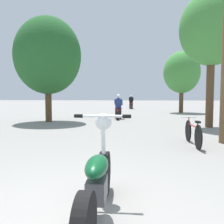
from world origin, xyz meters
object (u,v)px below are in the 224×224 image
(motorcycle_foreground, at_px, (98,179))
(motorcycle_rider_far, at_px, (131,104))
(roadside_tree_right_far, at_px, (182,73))
(roadside_tree_left, at_px, (48,56))
(bicycle_parked, at_px, (193,133))
(roadside_tree_right_near, at_px, (212,30))
(motorcycle_rider_lead, at_px, (118,109))

(motorcycle_foreground, xyz_separation_m, motorcycle_rider_far, (0.27, 21.39, 0.08))
(roadside_tree_right_far, relative_size, roadside_tree_left, 0.89)
(roadside_tree_right_far, distance_m, bicycle_parked, 12.70)
(roadside_tree_right_far, distance_m, roadside_tree_left, 10.66)
(roadside_tree_right_far, distance_m, motorcycle_foreground, 16.95)
(roadside_tree_right_near, bearing_deg, motorcycle_rider_far, 104.05)
(motorcycle_foreground, height_order, motorcycle_rider_lead, motorcycle_rider_lead)
(motorcycle_rider_far, bearing_deg, bicycle_parked, -84.23)
(roadside_tree_right_far, height_order, motorcycle_foreground, roadside_tree_right_far)
(roadside_tree_right_far, relative_size, bicycle_parked, 2.77)
(motorcycle_foreground, distance_m, motorcycle_rider_lead, 11.09)
(roadside_tree_left, distance_m, bicycle_parked, 8.43)
(motorcycle_rider_lead, distance_m, bicycle_parked, 7.49)
(roadside_tree_right_near, xyz_separation_m, motorcycle_rider_lead, (-4.08, 3.23, -3.55))
(motorcycle_foreground, relative_size, motorcycle_rider_lead, 1.00)
(roadside_tree_right_far, xyz_separation_m, motorcycle_rider_lead, (-4.58, -5.13, -2.56))
(roadside_tree_left, bearing_deg, motorcycle_rider_lead, 28.27)
(motorcycle_foreground, bearing_deg, motorcycle_rider_far, 89.28)
(roadside_tree_left, distance_m, motorcycle_rider_lead, 4.83)
(bicycle_parked, bearing_deg, motorcycle_rider_lead, 109.07)
(roadside_tree_left, height_order, bicycle_parked, roadside_tree_left)
(roadside_tree_left, distance_m, motorcycle_rider_far, 13.17)
(motorcycle_rider_far, height_order, bicycle_parked, motorcycle_rider_far)
(motorcycle_foreground, xyz_separation_m, motorcycle_rider_lead, (-0.42, 11.08, 0.11))
(roadside_tree_right_near, relative_size, motorcycle_foreground, 2.89)
(roadside_tree_right_far, bearing_deg, bicycle_parked, -99.92)
(roadside_tree_right_far, xyz_separation_m, roadside_tree_left, (-8.04, -7.00, 0.24))
(roadside_tree_right_far, relative_size, motorcycle_foreground, 2.41)
(bicycle_parked, bearing_deg, roadside_tree_left, 138.58)
(roadside_tree_left, xyz_separation_m, bicycle_parked, (5.91, -5.21, -3.00))
(motorcycle_foreground, xyz_separation_m, bicycle_parked, (2.03, 4.00, -0.09))
(roadside_tree_right_far, bearing_deg, roadside_tree_left, -138.98)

